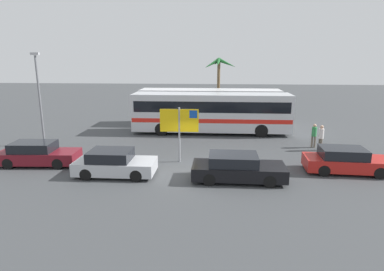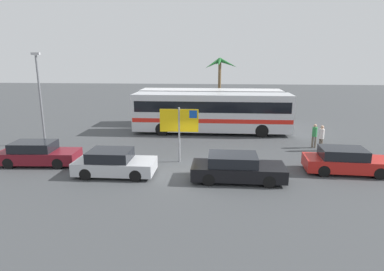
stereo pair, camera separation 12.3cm
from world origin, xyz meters
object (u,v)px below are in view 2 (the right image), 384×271
(car_silver, at_px, (114,163))
(pedestrian_crossing_lot, at_px, (315,134))
(bus_front_coach, at_px, (212,111))
(pedestrian_near_sign, at_px, (321,136))
(bus_rear_coach, at_px, (211,105))
(car_black, at_px, (237,168))
(ferry_sign, at_px, (180,123))
(car_red, at_px, (346,161))
(car_maroon, at_px, (38,154))

(car_silver, height_order, pedestrian_crossing_lot, pedestrian_crossing_lot)
(bus_front_coach, height_order, pedestrian_near_sign, bus_front_coach)
(bus_rear_coach, height_order, car_black, bus_rear_coach)
(car_silver, xyz_separation_m, pedestrian_crossing_lot, (11.78, 6.14, 0.32))
(ferry_sign, distance_m, car_red, 9.11)
(bus_front_coach, bearing_deg, pedestrian_near_sign, -32.93)
(bus_front_coach, relative_size, pedestrian_crossing_lot, 7.62)
(ferry_sign, xyz_separation_m, pedestrian_near_sign, (8.86, 2.98, -1.33))
(car_red, height_order, pedestrian_near_sign, pedestrian_near_sign)
(ferry_sign, height_order, car_maroon, ferry_sign)
(bus_front_coach, distance_m, car_silver, 11.22)
(car_silver, xyz_separation_m, car_maroon, (-4.83, 1.31, -0.00))
(bus_front_coach, height_order, car_silver, bus_front_coach)
(ferry_sign, bearing_deg, bus_front_coach, 76.63)
(car_red, bearing_deg, car_silver, -170.61)
(car_maroon, distance_m, car_red, 16.86)
(ferry_sign, relative_size, car_silver, 0.79)
(ferry_sign, height_order, pedestrian_near_sign, ferry_sign)
(bus_front_coach, bearing_deg, car_red, -50.66)
(bus_front_coach, distance_m, car_black, 10.50)
(car_red, bearing_deg, car_black, -161.67)
(car_silver, bearing_deg, car_black, -2.47)
(ferry_sign, bearing_deg, bus_rear_coach, 81.18)
(car_silver, xyz_separation_m, car_black, (6.25, -0.27, 0.00))
(car_maroon, height_order, pedestrian_crossing_lot, pedestrian_crossing_lot)
(car_black, xyz_separation_m, pedestrian_near_sign, (5.76, 5.68, 0.36))
(bus_rear_coach, height_order, car_red, bus_rear_coach)
(car_black, bearing_deg, ferry_sign, 139.68)
(pedestrian_crossing_lot, bearing_deg, ferry_sign, -47.45)
(car_black, bearing_deg, pedestrian_near_sign, 45.40)
(car_red, distance_m, pedestrian_crossing_lot, 4.88)
(bus_rear_coach, relative_size, car_black, 2.71)
(bus_rear_coach, distance_m, car_red, 14.27)
(bus_rear_coach, bearing_deg, car_black, -83.40)
(car_silver, relative_size, pedestrian_near_sign, 2.40)
(ferry_sign, distance_m, car_black, 4.44)
(car_maroon, relative_size, car_red, 1.02)
(car_black, xyz_separation_m, car_red, (5.78, 1.55, -0.00))
(bus_rear_coach, relative_size, pedestrian_crossing_lot, 7.62)
(bus_rear_coach, xyz_separation_m, pedestrian_crossing_lot, (7.12, -7.31, -0.83))
(car_red, relative_size, pedestrian_near_sign, 2.60)
(bus_rear_coach, distance_m, ferry_sign, 11.13)
(car_black, relative_size, pedestrian_crossing_lot, 2.81)
(ferry_sign, distance_m, car_maroon, 8.24)
(pedestrian_crossing_lot, bearing_deg, bus_front_coach, -100.15)
(bus_rear_coach, relative_size, pedestrian_near_sign, 7.34)
(bus_rear_coach, relative_size, car_red, 2.82)
(bus_front_coach, xyz_separation_m, ferry_sign, (-1.67, -7.64, 0.54))
(bus_rear_coach, distance_m, pedestrian_near_sign, 10.92)
(car_silver, height_order, car_maroon, same)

